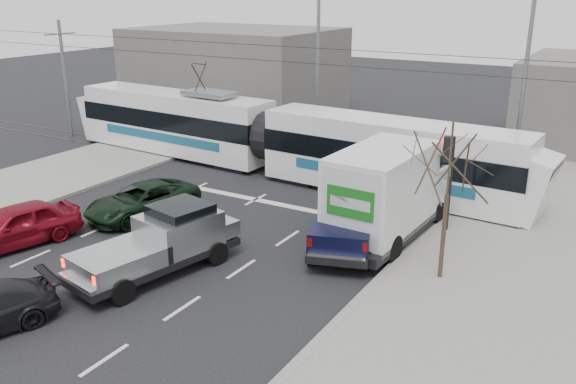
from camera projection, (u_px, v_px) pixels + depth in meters
The scene contains 15 objects.
ground at pixel (201, 258), 20.94m from camera, with size 120.00×120.00×0.00m, color black.
sidewalk_right at pixel (462, 327), 16.58m from camera, with size 6.00×60.00×0.15m, color gray.
rails at pixel (331, 181), 29.09m from camera, with size 60.00×1.60×0.03m, color #33302D.
building_left at pixel (235, 70), 44.66m from camera, with size 14.00×10.00×6.00m, color #68635E.
bare_tree at pixel (449, 166), 18.10m from camera, with size 2.40×2.40×5.00m.
traffic_signal at pixel (448, 163), 22.24m from camera, with size 0.44×0.44×3.60m.
street_lamp_near at pixel (521, 75), 27.19m from camera, with size 2.38×0.25×9.00m.
street_lamp_far at pixel (315, 56), 34.36m from camera, with size 2.38×0.25×9.00m.
catenary at pixel (333, 101), 27.85m from camera, with size 60.00×0.20×7.00m.
tram at pixel (270, 137), 29.98m from camera, with size 24.93×3.94×5.07m.
silver_pickup at pixel (163, 241), 19.71m from camera, with size 3.10×6.04×2.09m.
box_truck at pixel (388, 194), 22.05m from camera, with size 2.74×7.15×3.52m.
navy_pickup at pixel (348, 213), 21.84m from camera, with size 3.58×5.79×2.29m.
green_car at pixel (142, 200), 24.58m from camera, with size 2.19×4.75×1.32m, color black.
red_car at pixel (16, 225), 21.74m from camera, with size 1.81×4.49×1.53m, color maroon.
Camera 1 is at (12.30, -14.91, 8.88)m, focal length 38.00 mm.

